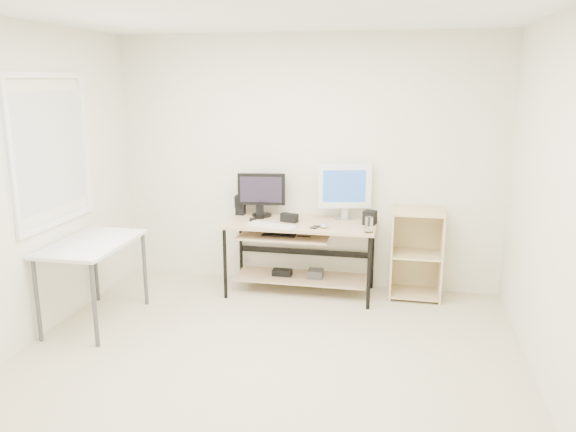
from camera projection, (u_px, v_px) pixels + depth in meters
The scene contains 16 objects.
room at pixel (241, 199), 3.97m from camera, with size 4.01×4.01×2.62m.
desk at pixel (298, 242), 5.67m from camera, with size 1.50×0.65×0.75m.
side_table at pixel (92, 251), 4.95m from camera, with size 0.60×1.00×0.75m.
shelf_unit at pixel (416, 253), 5.62m from camera, with size 0.50×0.40×0.90m.
black_monitor at pixel (261, 192), 5.81m from camera, with size 0.50×0.21×0.45m.
white_imac at pixel (344, 187), 5.65m from camera, with size 0.54×0.18×0.58m.
keyboard at pixel (272, 225), 5.46m from camera, with size 0.49×0.14×0.02m, color silver.
mouse at pixel (324, 225), 5.41m from camera, with size 0.08×0.12×0.04m, color #A9A9AE.
center_speaker at pixel (289, 218), 5.62m from camera, with size 0.17×0.08×0.09m, color black.
speaker_left at pixel (240, 205), 5.92m from camera, with size 0.10×0.10×0.21m.
speaker_right at pixel (370, 218), 5.52m from camera, with size 0.11×0.11×0.14m, color black.
audio_controller at pixel (260, 211), 5.74m from camera, with size 0.08×0.05×0.16m, color black.
volume_puck at pixel (253, 220), 5.66m from camera, with size 0.07×0.07×0.03m, color black.
smartphone at pixel (315, 227), 5.41m from camera, with size 0.06×0.12×0.01m, color black.
coaster at pixel (369, 233), 5.22m from camera, with size 0.09×0.09×0.01m, color #AE894E.
drinking_glass at pixel (369, 225), 5.20m from camera, with size 0.07×0.07×0.15m, color white.
Camera 1 is at (0.96, -3.70, 2.13)m, focal length 35.00 mm.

